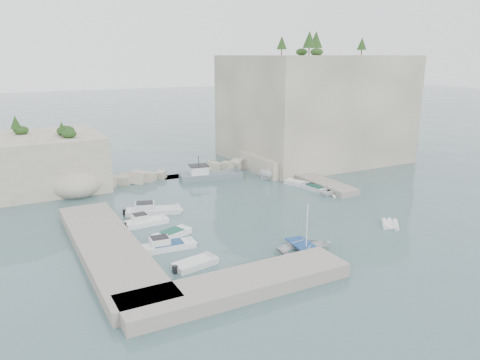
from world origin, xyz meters
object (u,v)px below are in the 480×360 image
rowboat (306,252)px  tender_east_a (329,195)px  motorboat_e (195,266)px  motorboat_b (147,225)px  work_boat (211,179)px  motorboat_a (153,213)px  tender_east_c (299,185)px  motorboat_c (172,237)px  motorboat_d (168,249)px  tender_east_d (276,179)px  inflatable_dinghy (390,226)px  tender_east_b (315,190)px

rowboat → tender_east_a: (12.82, 12.86, 0.00)m
motorboat_e → motorboat_b: bearing=81.8°
rowboat → work_boat: size_ratio=0.55×
motorboat_a → work_boat: work_boat is taller
motorboat_e → tender_east_c: 27.60m
motorboat_b → tender_east_a: 23.40m
motorboat_c → motorboat_e: size_ratio=1.04×
motorboat_c → work_boat: size_ratio=0.44×
motorboat_b → rowboat: size_ratio=0.92×
motorboat_d → tender_east_d: 27.45m
motorboat_b → motorboat_c: bearing=-77.3°
tender_east_c → tender_east_d: bearing=-9.8°
rowboat → inflatable_dinghy: bearing=-78.7°
tender_east_b → tender_east_d: bearing=2.0°
tender_east_b → tender_east_c: (-0.53, 2.92, 0.00)m
motorboat_d → rowboat: motorboat_d is taller
motorboat_b → motorboat_c: (1.19, -4.38, 0.00)m
motorboat_c → tender_east_c: (21.58, 9.23, 0.00)m
motorboat_a → inflatable_dinghy: 25.59m
motorboat_b → inflatable_dinghy: motorboat_b is taller
motorboat_d → work_boat: bearing=60.5°
work_boat → motorboat_e: bearing=-106.0°
rowboat → tender_east_b: rowboat is taller
tender_east_d → work_boat: bearing=73.6°
motorboat_e → tender_east_a: 25.25m
tender_east_b → motorboat_e: bearing=111.7°
inflatable_dinghy → tender_east_a: tender_east_a is taller
motorboat_d → work_boat: size_ratio=0.56×
rowboat → inflatable_dinghy: rowboat is taller
work_boat → inflatable_dinghy: bearing=-60.8°
inflatable_dinghy → tender_east_c: (0.62, 17.15, 0.00)m
motorboat_b → rowboat: bearing=-54.5°
work_boat → rowboat: bearing=-85.3°
motorboat_b → motorboat_e: size_ratio=1.18×
motorboat_b → inflatable_dinghy: size_ratio=1.67×
motorboat_d → tender_east_c: motorboat_d is taller
motorboat_c → motorboat_e: bearing=-114.8°
tender_east_c → rowboat: bearing=125.0°
motorboat_e → tender_east_c: (22.16, 16.45, 0.00)m
motorboat_b → tender_east_d: 23.75m
inflatable_dinghy → work_boat: (-8.41, 26.07, 0.00)m
motorboat_c → motorboat_a: bearing=65.4°
motorboat_d → tender_east_d: (22.03, 16.37, 0.00)m
tender_east_b → motorboat_b: bearing=85.7°
motorboat_b → work_boat: (13.75, 13.78, 0.00)m
motorboat_a → motorboat_e: 14.82m
motorboat_b → tender_east_c: motorboat_b is taller
motorboat_a → tender_east_b: bearing=13.5°
tender_east_d → motorboat_b: bearing=125.6°
rowboat → tender_east_c: bearing=-28.4°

